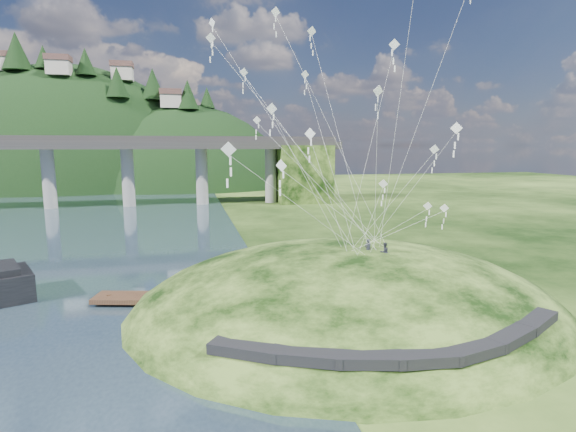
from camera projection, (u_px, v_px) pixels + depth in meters
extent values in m
plane|color=black|center=(253.00, 325.00, 32.83)|extent=(320.00, 320.00, 0.00)
ellipsoid|color=black|center=(346.00, 324.00, 36.74)|extent=(36.00, 32.00, 13.00)
cube|color=black|center=(247.00, 348.00, 24.48)|extent=(4.32, 3.62, 0.71)
cube|color=black|center=(308.00, 355.00, 23.53)|extent=(4.10, 2.97, 0.61)
cube|color=black|center=(369.00, 358.00, 23.23)|extent=(3.85, 2.37, 0.62)
cube|color=black|center=(426.00, 357.00, 23.46)|extent=(3.62, 1.83, 0.66)
cube|color=black|center=(474.00, 349.00, 24.31)|extent=(3.82, 2.27, 0.68)
cube|color=black|center=(510.00, 335.00, 25.86)|extent=(4.11, 2.97, 0.71)
cube|color=black|center=(534.00, 320.00, 28.01)|extent=(4.26, 3.43, 0.66)
cylinder|color=gray|center=(49.00, 177.00, 92.24)|extent=(2.60, 2.60, 13.00)
cylinder|color=gray|center=(128.00, 176.00, 95.63)|extent=(2.60, 2.60, 13.00)
cylinder|color=gray|center=(202.00, 175.00, 99.03)|extent=(2.60, 2.60, 13.00)
cylinder|color=gray|center=(271.00, 174.00, 102.42)|extent=(2.60, 2.60, 13.00)
cube|color=black|center=(303.00, 174.00, 104.06)|extent=(12.00, 11.00, 13.00)
ellipsoid|color=black|center=(75.00, 204.00, 146.38)|extent=(96.00, 68.00, 88.00)
ellipsoid|color=black|center=(186.00, 216.00, 146.95)|extent=(76.00, 56.00, 72.00)
cone|color=black|center=(16.00, 51.00, 126.23)|extent=(8.01, 8.01, 10.54)
cone|color=black|center=(43.00, 57.00, 127.43)|extent=(4.97, 4.97, 6.54)
cone|color=black|center=(85.00, 62.00, 128.18)|extent=(5.83, 5.83, 7.67)
cone|color=black|center=(117.00, 82.00, 126.31)|extent=(6.47, 6.47, 8.51)
cone|color=black|center=(153.00, 84.00, 134.88)|extent=(7.13, 7.13, 9.38)
cone|color=black|center=(188.00, 95.00, 132.84)|extent=(6.56, 6.56, 8.63)
cone|color=black|center=(207.00, 98.00, 139.55)|extent=(4.88, 4.88, 6.42)
cube|color=beige|center=(2.00, 64.00, 128.86)|extent=(6.00, 5.00, 4.00)
cube|color=brown|center=(1.00, 55.00, 128.44)|extent=(6.40, 5.40, 1.60)
cube|color=beige|center=(59.00, 68.00, 125.14)|extent=(6.00, 5.00, 4.00)
cube|color=brown|center=(58.00, 58.00, 124.72)|extent=(6.40, 5.40, 1.60)
cube|color=beige|center=(122.00, 74.00, 134.43)|extent=(6.00, 5.00, 4.00)
cube|color=brown|center=(122.00, 65.00, 134.01)|extent=(6.40, 5.40, 1.60)
cube|color=beige|center=(171.00, 101.00, 133.01)|extent=(6.00, 5.00, 4.00)
cube|color=brown|center=(171.00, 92.00, 132.59)|extent=(6.40, 5.40, 1.60)
cube|color=#372216|center=(189.00, 298.00, 37.08)|extent=(15.66, 6.09, 0.39)
cylinder|color=#372216|center=(109.00, 301.00, 37.25)|extent=(0.33, 0.33, 1.11)
cylinder|color=#372216|center=(149.00, 301.00, 37.19)|extent=(0.33, 0.33, 1.11)
cylinder|color=#372216|center=(189.00, 301.00, 37.13)|extent=(0.33, 0.33, 1.11)
cylinder|color=#372216|center=(229.00, 301.00, 37.06)|extent=(0.33, 0.33, 1.11)
cylinder|color=#372216|center=(269.00, 302.00, 37.00)|extent=(0.33, 0.33, 1.11)
imported|color=#292A37|center=(368.00, 239.00, 34.84)|extent=(0.69, 0.54, 1.67)
imported|color=#292A37|center=(385.00, 243.00, 34.23)|extent=(0.77, 0.62, 1.49)
cube|color=silver|center=(456.00, 128.00, 29.96)|extent=(0.57, 0.62, 0.79)
cube|color=silver|center=(456.00, 137.00, 30.05)|extent=(0.10, 0.08, 0.47)
cube|color=silver|center=(455.00, 145.00, 30.14)|extent=(0.10, 0.08, 0.47)
cube|color=silver|center=(455.00, 154.00, 30.23)|extent=(0.10, 0.08, 0.47)
cube|color=silver|center=(212.00, 23.00, 38.67)|extent=(0.50, 0.67, 0.76)
cube|color=silver|center=(212.00, 30.00, 38.76)|extent=(0.10, 0.08, 0.46)
cube|color=silver|center=(212.00, 36.00, 38.85)|extent=(0.10, 0.08, 0.46)
cube|color=silver|center=(213.00, 43.00, 38.94)|extent=(0.10, 0.08, 0.46)
cube|color=silver|center=(444.00, 208.00, 36.45)|extent=(0.68, 0.33, 0.72)
cube|color=silver|center=(444.00, 214.00, 36.54)|extent=(0.10, 0.04, 0.42)
cube|color=silver|center=(444.00, 221.00, 36.62)|extent=(0.10, 0.04, 0.42)
cube|color=silver|center=(443.00, 227.00, 36.70)|extent=(0.10, 0.04, 0.42)
cube|color=silver|center=(378.00, 91.00, 27.95)|extent=(0.70, 0.24, 0.68)
cube|color=silver|center=(378.00, 99.00, 28.02)|extent=(0.09, 0.06, 0.41)
cube|color=silver|center=(378.00, 107.00, 28.10)|extent=(0.09, 0.06, 0.41)
cube|color=silver|center=(377.00, 115.00, 28.18)|extent=(0.09, 0.06, 0.41)
cube|color=silver|center=(471.00, 0.00, 28.97)|extent=(0.09, 0.04, 0.38)
cube|color=silver|center=(276.00, 12.00, 37.64)|extent=(0.81, 0.26, 0.81)
cube|color=silver|center=(276.00, 19.00, 37.73)|extent=(0.10, 0.07, 0.48)
cube|color=silver|center=(276.00, 27.00, 37.82)|extent=(0.10, 0.07, 0.48)
cube|color=silver|center=(276.00, 34.00, 37.91)|extent=(0.10, 0.07, 0.48)
cube|color=silver|center=(310.00, 134.00, 33.53)|extent=(0.67, 0.64, 0.88)
cube|color=silver|center=(310.00, 142.00, 33.62)|extent=(0.11, 0.08, 0.51)
cube|color=silver|center=(310.00, 151.00, 33.72)|extent=(0.11, 0.08, 0.51)
cube|color=silver|center=(310.00, 159.00, 33.82)|extent=(0.11, 0.08, 0.51)
cube|color=silver|center=(257.00, 120.00, 38.63)|extent=(0.69, 0.18, 0.68)
cube|color=silver|center=(257.00, 126.00, 38.70)|extent=(0.09, 0.02, 0.40)
cube|color=silver|center=(257.00, 132.00, 38.78)|extent=(0.09, 0.02, 0.40)
cube|color=silver|center=(257.00, 137.00, 38.85)|extent=(0.09, 0.02, 0.40)
cube|color=silver|center=(394.00, 44.00, 33.82)|extent=(0.79, 0.33, 0.82)
cube|color=silver|center=(394.00, 53.00, 33.92)|extent=(0.11, 0.04, 0.48)
cube|color=silver|center=(394.00, 61.00, 34.01)|extent=(0.11, 0.04, 0.48)
cube|color=silver|center=(393.00, 69.00, 34.10)|extent=(0.11, 0.04, 0.48)
cube|color=silver|center=(312.00, 31.00, 40.73)|extent=(0.87, 0.29, 0.85)
cube|color=silver|center=(312.00, 38.00, 40.83)|extent=(0.11, 0.07, 0.51)
cube|color=silver|center=(312.00, 46.00, 40.92)|extent=(0.11, 0.07, 0.51)
cube|color=silver|center=(312.00, 53.00, 41.02)|extent=(0.11, 0.07, 0.51)
cube|color=silver|center=(229.00, 149.00, 25.20)|extent=(0.86, 0.32, 0.86)
cube|color=silver|center=(229.00, 161.00, 25.30)|extent=(0.12, 0.02, 0.52)
cube|color=silver|center=(229.00, 172.00, 25.40)|extent=(0.12, 0.02, 0.52)
cube|color=silver|center=(229.00, 183.00, 25.50)|extent=(0.12, 0.02, 0.52)
cube|color=silver|center=(272.00, 109.00, 30.64)|extent=(0.76, 0.23, 0.75)
cube|color=silver|center=(272.00, 117.00, 30.72)|extent=(0.10, 0.03, 0.44)
cube|color=silver|center=(272.00, 125.00, 30.81)|extent=(0.10, 0.03, 0.44)
cube|color=silver|center=(272.00, 133.00, 30.89)|extent=(0.10, 0.03, 0.44)
cube|color=silver|center=(211.00, 38.00, 38.42)|extent=(0.86, 0.29, 0.83)
cube|color=silver|center=(211.00, 45.00, 38.52)|extent=(0.11, 0.05, 0.50)
cube|color=silver|center=(211.00, 53.00, 38.61)|extent=(0.11, 0.05, 0.50)
cube|color=silver|center=(211.00, 60.00, 38.71)|extent=(0.11, 0.05, 0.50)
cube|color=silver|center=(383.00, 184.00, 41.68)|extent=(0.82, 0.38, 0.84)
cube|color=silver|center=(383.00, 190.00, 41.78)|extent=(0.11, 0.03, 0.51)
cube|color=silver|center=(383.00, 197.00, 41.87)|extent=(0.11, 0.03, 0.51)
cube|color=silver|center=(383.00, 204.00, 41.97)|extent=(0.11, 0.03, 0.51)
cube|color=silver|center=(281.00, 166.00, 27.93)|extent=(0.59, 0.59, 0.77)
cube|color=silver|center=(281.00, 175.00, 28.02)|extent=(0.10, 0.07, 0.46)
cube|color=silver|center=(281.00, 184.00, 28.11)|extent=(0.10, 0.07, 0.46)
cube|color=silver|center=(281.00, 192.00, 28.19)|extent=(0.10, 0.07, 0.46)
cube|color=silver|center=(434.00, 149.00, 30.29)|extent=(0.66, 0.21, 0.65)
cube|color=silver|center=(434.00, 156.00, 30.36)|extent=(0.09, 0.03, 0.38)
cube|color=silver|center=(434.00, 163.00, 30.43)|extent=(0.09, 0.03, 0.38)
cube|color=silver|center=(433.00, 170.00, 30.51)|extent=(0.09, 0.03, 0.38)
cube|color=silver|center=(428.00, 206.00, 35.09)|extent=(0.67, 0.29, 0.68)
cube|color=silver|center=(427.00, 212.00, 35.17)|extent=(0.09, 0.02, 0.41)
cube|color=silver|center=(427.00, 218.00, 35.25)|extent=(0.09, 0.02, 0.41)
cube|color=silver|center=(427.00, 225.00, 35.32)|extent=(0.09, 0.02, 0.41)
cube|color=silver|center=(305.00, 74.00, 41.03)|extent=(0.76, 0.24, 0.75)
cube|color=silver|center=(305.00, 81.00, 41.11)|extent=(0.10, 0.06, 0.44)
cube|color=silver|center=(305.00, 87.00, 41.20)|extent=(0.10, 0.06, 0.44)
cube|color=silver|center=(305.00, 93.00, 41.28)|extent=(0.10, 0.06, 0.44)
cube|color=silver|center=(244.00, 72.00, 40.77)|extent=(0.78, 0.22, 0.78)
cube|color=silver|center=(244.00, 79.00, 40.86)|extent=(0.10, 0.07, 0.46)
cube|color=silver|center=(244.00, 85.00, 40.94)|extent=(0.10, 0.07, 0.46)
cube|color=silver|center=(244.00, 91.00, 41.03)|extent=(0.10, 0.07, 0.46)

